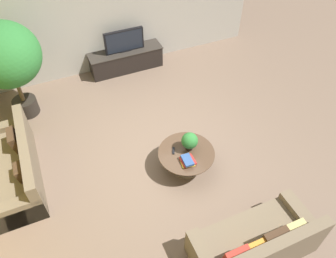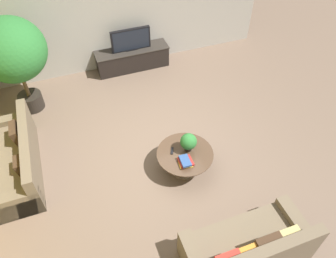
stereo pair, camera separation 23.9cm
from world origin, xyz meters
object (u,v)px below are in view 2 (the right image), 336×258
object	(u,v)px
coffee_table	(185,158)
couch_near_entry	(248,249)
television	(131,40)
couch_by_wall	(16,161)
potted_plant_tabletop	(189,142)
potted_palm_tall	(12,52)
media_console	(132,58)

from	to	relation	value
coffee_table	couch_near_entry	distance (m)	1.91
coffee_table	couch_near_entry	world-z (taller)	couch_near_entry
television	couch_near_entry	size ratio (longest dim) A/B	0.52
couch_by_wall	potted_plant_tabletop	distance (m)	3.12
potted_palm_tall	couch_by_wall	bearing A→B (deg)	-101.69
coffee_table	potted_plant_tabletop	xyz separation A→B (m)	(0.08, 0.06, 0.33)
potted_plant_tabletop	potted_palm_tall	bearing A→B (deg)	134.23
couch_by_wall	couch_near_entry	distance (m)	4.22
couch_near_entry	media_console	bearing A→B (deg)	-87.62
couch_near_entry	potted_plant_tabletop	world-z (taller)	couch_near_entry
media_console	couch_near_entry	bearing A→B (deg)	-87.62
media_console	coffee_table	world-z (taller)	media_console
media_console	television	world-z (taller)	television
couch_near_entry	potted_plant_tabletop	distance (m)	1.99
media_console	couch_by_wall	distance (m)	3.78
media_console	coffee_table	xyz separation A→B (m)	(0.01, -3.43, 0.01)
couch_near_entry	potted_palm_tall	world-z (taller)	potted_palm_tall
media_console	couch_by_wall	world-z (taller)	couch_by_wall
coffee_table	couch_near_entry	size ratio (longest dim) A/B	0.56
couch_by_wall	coffee_table	bearing A→B (deg)	71.31
media_console	television	xyz separation A→B (m)	(0.00, -0.00, 0.52)
couch_by_wall	potted_palm_tall	xyz separation A→B (m)	(0.36, 1.76, 1.13)
couch_by_wall	couch_near_entry	size ratio (longest dim) A/B	1.12
television	potted_plant_tabletop	bearing A→B (deg)	-88.44
television	potted_palm_tall	distance (m)	2.68
media_console	potted_plant_tabletop	bearing A→B (deg)	-88.44
media_console	potted_plant_tabletop	size ratio (longest dim) A/B	4.93
media_console	television	bearing A→B (deg)	-90.00
television	coffee_table	world-z (taller)	television
media_console	potted_plant_tabletop	xyz separation A→B (m)	(0.09, -3.37, 0.34)
television	couch_near_entry	distance (m)	5.35
couch_by_wall	potted_palm_tall	bearing A→B (deg)	168.31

